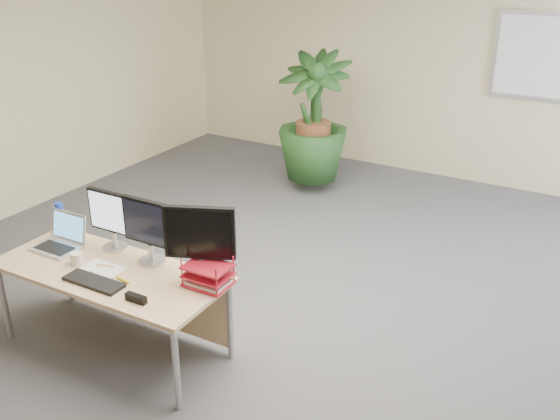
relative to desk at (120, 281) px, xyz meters
The scene contains 17 objects.
floor 1.16m from the desk, 35.67° to the left, with size 8.00×8.00×0.00m, color #4E4D53.
back_wall 4.76m from the desk, 79.58° to the left, with size 7.00×0.04×2.70m, color beige.
whiteboard 5.12m from the desk, 65.89° to the left, with size 1.30×0.04×0.95m.
desk is the anchor object (origin of this frame).
floor_plant 3.40m from the desk, 93.80° to the left, with size 0.84×0.84×1.50m, color #163D19.
monitor_left 0.47m from the desk, 138.02° to the left, with size 0.40×0.18×0.45m.
monitor_right 0.46m from the desk, 40.04° to the left, with size 0.42×0.19×0.47m.
monitor_dark 0.77m from the desk, 12.44° to the left, with size 0.45×0.23×0.52m.
laptop 0.59m from the desk, behind, with size 0.34×0.30×0.24m.
keyboard 0.31m from the desk, 80.88° to the right, with size 0.44×0.15×0.02m, color black.
coffee_mug 0.34m from the desk, 149.30° to the right, with size 0.12×0.08×0.09m.
spiral_notebook 0.19m from the desk, 104.84° to the right, with size 0.29×0.22×0.01m, color white.
orange_pen 0.17m from the desk, 119.52° to the right, with size 0.01×0.01×0.13m, color orange.
yellow_highlighter 0.28m from the desk, 39.52° to the right, with size 0.02×0.02×0.13m, color yellow.
water_bottle 0.79m from the desk, 167.64° to the left, with size 0.07×0.07×0.25m.
letter_tray 0.74m from the desk, ahead, with size 0.30×0.23×0.14m.
stapler 0.56m from the desk, 34.47° to the right, with size 0.15×0.04×0.05m, color black.
Camera 1 is at (2.06, -3.35, 2.74)m, focal length 40.00 mm.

